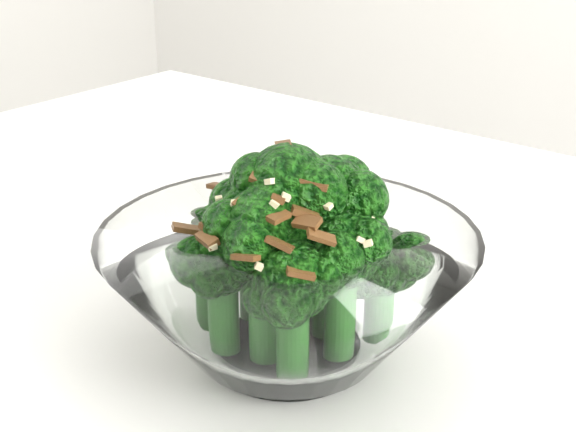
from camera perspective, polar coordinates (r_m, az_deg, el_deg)
The scene contains 1 object.
broccoli_dish at distance 0.48m, azimuth -0.01°, elevation -4.13°, with size 0.21×0.21×0.13m.
Camera 1 is at (0.05, -0.34, 1.02)m, focal length 55.00 mm.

